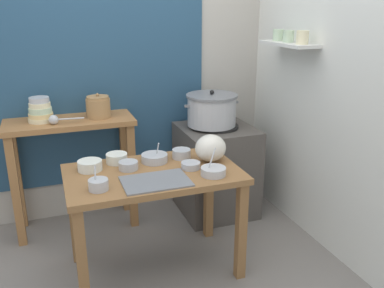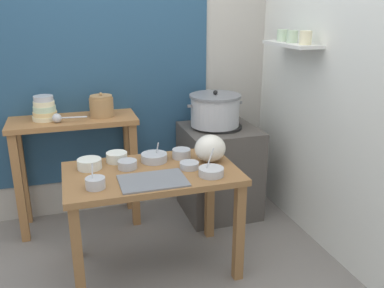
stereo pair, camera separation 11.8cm
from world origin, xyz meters
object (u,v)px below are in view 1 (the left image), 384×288
prep_table (153,187)px  prep_bowl_7 (128,165)px  back_shelf_table (72,147)px  prep_bowl_4 (181,153)px  serving_tray (156,181)px  prep_bowl_0 (98,184)px  prep_bowl_3 (213,171)px  clay_pot (98,107)px  stove_block (216,170)px  steamer_pot (212,110)px  prep_bowl_1 (90,165)px  prep_bowl_6 (191,165)px  ladle (55,120)px  bowl_stack_enamel (40,111)px  prep_bowl_5 (117,158)px  prep_bowl_2 (154,158)px  plastic_bag (211,148)px

prep_table → prep_bowl_7: size_ratio=8.83×
back_shelf_table → prep_bowl_4: size_ratio=7.51×
serving_tray → prep_bowl_0: (-0.34, 0.00, 0.03)m
prep_bowl_3 → prep_bowl_4: 0.37m
prep_bowl_7 → clay_pot: bearing=96.7°
prep_bowl_7 → stove_block: bearing=33.5°
steamer_pot → prep_bowl_1: 1.18m
serving_tray → prep_bowl_7: prep_bowl_7 is taller
steamer_pot → prep_bowl_3: size_ratio=2.86×
prep_bowl_1 → prep_bowl_6: prep_bowl_1 is taller
ladle → prep_bowl_0: (0.19, -0.85, -0.18)m
bowl_stack_enamel → ladle: bowl_stack_enamel is taller
stove_block → prep_bowl_1: 1.26m
stove_block → prep_bowl_6: stove_block is taller
prep_table → prep_bowl_4: bearing=34.4°
prep_bowl_1 → prep_bowl_7: bearing=-16.3°
steamer_pot → ladle: bearing=179.3°
bowl_stack_enamel → prep_bowl_5: (0.45, -0.58, -0.23)m
prep_table → serving_tray: size_ratio=2.75×
steamer_pot → prep_bowl_2: size_ratio=2.66×
steamer_pot → prep_bowl_4: (-0.43, -0.50, -0.16)m
plastic_bag → clay_pot: bearing=130.8°
prep_bowl_0 → prep_bowl_6: 0.62m
clay_pot → prep_bowl_5: 0.60m
prep_bowl_3 → prep_bowl_6: size_ratio=1.31×
ladle → prep_bowl_6: 1.09m
bowl_stack_enamel → prep_bowl_6: bearing=-43.5°
prep_bowl_4 → prep_bowl_6: bearing=-91.3°
prep_bowl_2 → prep_bowl_6: prep_bowl_2 is taller
clay_pot → prep_bowl_7: 0.74m
stove_block → prep_bowl_4: (-0.47, -0.48, 0.37)m
back_shelf_table → ladle: 0.29m
prep_bowl_0 → prep_bowl_1: 0.32m
prep_bowl_6 → prep_bowl_7: (-0.38, 0.12, 0.01)m
prep_bowl_6 → prep_bowl_7: bearing=162.8°
bowl_stack_enamel → prep_bowl_5: bearing=-51.8°
clay_pot → prep_bowl_7: bearing=-83.3°
stove_block → prep_bowl_4: size_ratio=6.10×
stove_block → prep_bowl_5: bearing=-154.9°
stove_block → prep_bowl_5: size_ratio=5.51×
serving_tray → prep_bowl_2: bearing=76.3°
ladle → prep_bowl_7: size_ratio=2.01×
ladle → plastic_bag: 1.16m
back_shelf_table → clay_pot: 0.38m
bowl_stack_enamel → prep_bowl_0: size_ratio=1.32×
prep_bowl_2 → prep_bowl_7: prep_bowl_2 is taller
prep_bowl_6 → bowl_stack_enamel: bearing=136.5°
bowl_stack_enamel → prep_bowl_6: (0.89, -0.84, -0.24)m
prep_table → prep_bowl_3: (0.34, -0.19, 0.14)m
prep_bowl_1 → plastic_bag: bearing=-7.7°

